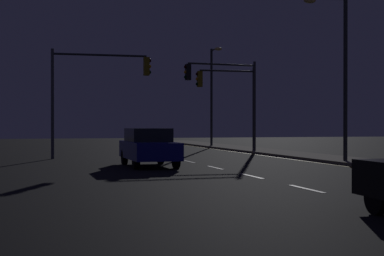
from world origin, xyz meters
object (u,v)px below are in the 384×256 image
object	(u,v)px
traffic_light_overhead_east	(97,81)
street_lamp_across_street	(213,87)
traffic_light_far_left	(228,92)
street_lamp_corner	(339,61)
car_oncoming	(149,146)
traffic_light_far_right	(225,87)

from	to	relation	value
traffic_light_overhead_east	street_lamp_across_street	xyz separation A→B (m)	(9.96, 11.86, 0.61)
traffic_light_far_left	street_lamp_corner	size ratio (longest dim) A/B	0.70
car_oncoming	traffic_light_overhead_east	size ratio (longest dim) A/B	0.80
traffic_light_far_left	traffic_light_overhead_east	xyz separation A→B (m)	(-8.32, -3.49, 0.23)
street_lamp_corner	traffic_light_overhead_east	bearing A→B (deg)	143.79
street_lamp_across_street	traffic_light_overhead_east	bearing A→B (deg)	-130.02
traffic_light_far_right	street_lamp_corner	bearing A→B (deg)	-80.33
car_oncoming	traffic_light_far_right	world-z (taller)	traffic_light_far_right
traffic_light_overhead_east	traffic_light_far_right	distance (m)	8.62
street_lamp_corner	car_oncoming	bearing A→B (deg)	174.17
traffic_light_far_right	street_lamp_corner	xyz separation A→B (m)	(1.77, -10.38, 0.48)
car_oncoming	street_lamp_across_street	distance (m)	20.39
car_oncoming	traffic_light_far_left	xyz separation A→B (m)	(6.85, 9.79, 2.91)
traffic_light_far_left	street_lamp_corner	distance (m)	10.76
traffic_light_far_left	traffic_light_far_right	world-z (taller)	traffic_light_far_right
street_lamp_corner	street_lamp_across_street	world-z (taller)	street_lamp_across_street
car_oncoming	traffic_light_far_right	bearing A→B (deg)	55.63
traffic_light_far_left	street_lamp_across_street	world-z (taller)	street_lamp_across_street
car_oncoming	traffic_light_far_left	bearing A→B (deg)	55.00
traffic_light_overhead_east	street_lamp_across_street	size ratio (longest dim) A/B	0.76
traffic_light_far_right	street_lamp_corner	distance (m)	10.54
traffic_light_far_left	traffic_light_overhead_east	bearing A→B (deg)	-157.22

